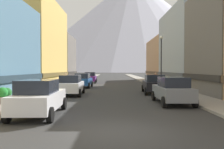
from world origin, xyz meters
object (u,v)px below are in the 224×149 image
(car_left_1, at_px, (70,85))
(potted_plant_1, at_px, (55,82))
(potted_plant_2, at_px, (6,95))
(car_right_0, at_px, (171,90))
(streetlamp_right, at_px, (160,54))
(car_left_2, at_px, (82,80))
(car_left_0, at_px, (38,97))
(car_left_3, at_px, (89,77))
(pedestrian_1, at_px, (154,79))
(car_right_1, at_px, (153,84))
(potted_plant_0, at_px, (1,95))
(pedestrian_0, at_px, (65,80))

(car_left_1, height_order, potted_plant_1, car_left_1)
(potted_plant_2, bearing_deg, car_right_0, 1.61)
(car_left_1, height_order, streetlamp_right, streetlamp_right)
(car_left_2, bearing_deg, potted_plant_1, -165.94)
(car_left_0, distance_m, car_left_3, 26.89)
(potted_plant_2, height_order, pedestrian_1, pedestrian_1)
(potted_plant_2, bearing_deg, potted_plant_1, 90.00)
(car_right_1, bearing_deg, potted_plant_0, -145.24)
(potted_plant_1, bearing_deg, potted_plant_2, -90.00)
(potted_plant_2, bearing_deg, pedestrian_1, 55.57)
(car_left_0, height_order, car_right_1, same)
(car_right_0, height_order, potted_plant_0, car_right_0)
(potted_plant_1, bearing_deg, streetlamp_right, -8.65)
(car_left_3, relative_size, car_right_0, 1.00)
(potted_plant_1, distance_m, pedestrian_0, 2.35)
(car_left_2, bearing_deg, pedestrian_0, 150.02)
(potted_plant_2, xyz_separation_m, pedestrian_1, (13.25, 19.33, 0.25))
(potted_plant_1, relative_size, potted_plant_2, 1.00)
(car_left_0, relative_size, pedestrian_0, 2.76)
(potted_plant_1, height_order, pedestrian_1, pedestrian_1)
(potted_plant_0, height_order, pedestrian_1, pedestrian_1)
(car_left_0, height_order, potted_plant_2, car_left_0)
(car_left_3, bearing_deg, pedestrian_0, -106.67)
(car_right_1, height_order, potted_plant_2, car_right_1)
(streetlamp_right, bearing_deg, pedestrian_0, 160.57)
(streetlamp_right, bearing_deg, car_left_2, 163.68)
(car_left_0, bearing_deg, streetlamp_right, 57.97)
(car_left_2, bearing_deg, car_left_3, 89.99)
(pedestrian_1, xyz_separation_m, streetlamp_right, (-0.90, -8.22, 3.10))
(car_left_3, relative_size, streetlamp_right, 0.75)
(car_left_1, height_order, potted_plant_0, car_left_1)
(car_left_3, xyz_separation_m, streetlamp_right, (9.15, -12.27, 3.09))
(car_left_0, relative_size, car_left_1, 1.00)
(car_right_0, distance_m, streetlamp_right, 11.34)
(car_left_3, distance_m, potted_plant_1, 10.88)
(potted_plant_0, height_order, streetlamp_right, streetlamp_right)
(car_right_1, bearing_deg, streetlamp_right, 69.73)
(car_left_2, distance_m, potted_plant_1, 3.30)
(potted_plant_0, distance_m, pedestrian_0, 15.81)
(car_left_3, xyz_separation_m, pedestrian_0, (-2.45, -8.18, -0.01))
(car_left_2, height_order, streetlamp_right, streetlamp_right)
(pedestrian_0, bearing_deg, pedestrian_1, 18.27)
(potted_plant_1, xyz_separation_m, potted_plant_2, (0.00, -12.99, -0.03))
(pedestrian_1, bearing_deg, pedestrian_0, -161.73)
(car_left_0, relative_size, car_right_0, 1.01)
(car_right_0, relative_size, potted_plant_2, 4.65)
(potted_plant_2, bearing_deg, streetlamp_right, 41.97)
(pedestrian_1, bearing_deg, car_right_0, -97.34)
(streetlamp_right, bearing_deg, car_left_1, -148.12)
(pedestrian_0, xyz_separation_m, pedestrian_1, (12.50, 4.13, -0.00))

